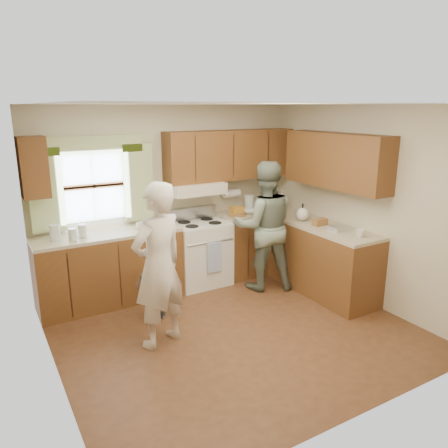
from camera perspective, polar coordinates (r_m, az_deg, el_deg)
room at (r=4.68m, az=1.40°, el=-0.08°), size 3.80×3.80×3.80m
kitchen_fixtures at (r=5.98m, az=0.99°, el=-0.78°), size 3.80×2.25×2.15m
stove at (r=6.25m, az=-3.19°, el=-3.67°), size 0.76×0.67×1.07m
woman_left at (r=4.58m, az=-8.56°, el=-5.44°), size 0.75×0.61×1.77m
woman_right at (r=5.99m, az=5.29°, el=-0.29°), size 1.06×0.96×1.78m
child at (r=5.28m, az=-8.67°, el=-7.79°), size 0.55×0.32×0.87m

